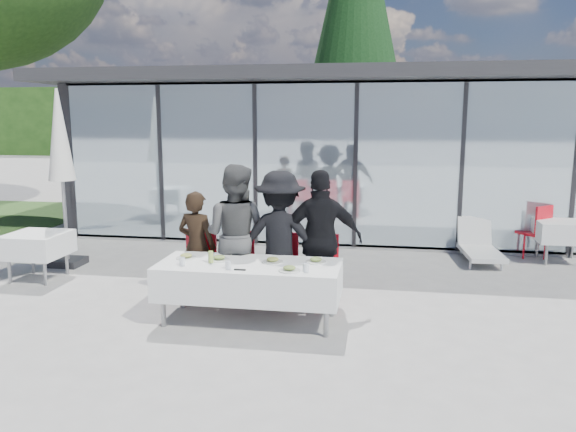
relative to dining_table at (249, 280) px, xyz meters
The scene contains 26 objects.
ground 0.55m from the dining_table, 63.11° to the left, with size 90.00×90.00×0.00m, color #9E9B96.
pavilion 8.68m from the dining_table, 76.02° to the left, with size 14.80×8.80×3.44m.
treeline 28.23m from the dining_table, 93.95° to the left, with size 62.50×2.00×4.40m.
dining_table is the anchor object (origin of this frame).
diner_a 1.15m from the dining_table, 143.35° to the left, with size 0.56×0.56×1.55m, color black.
diner_chair_a 1.17m from the dining_table, 140.18° to the left, with size 0.44×0.44×0.97m.
diner_b 0.87m from the dining_table, 117.71° to the left, with size 0.93×0.93×1.92m, color #525252.
diner_chair_b 0.83m from the dining_table, 115.12° to the left, with size 0.44×0.44×0.97m.
diner_c 0.82m from the dining_table, 68.22° to the left, with size 1.19×1.19×1.84m, color black.
diner_chair_c 0.80m from the dining_table, 70.37° to the left, with size 0.44×0.44×0.97m.
diner_d 1.13m from the dining_table, 39.14° to the left, with size 1.09×1.09×1.86m, color black.
diner_chair_d 1.11m from the dining_table, 42.37° to the left, with size 0.44×0.44×0.97m.
plate_a 0.89m from the dining_table, behind, with size 0.26×0.26×0.07m.
plate_b 0.47m from the dining_table, 169.17° to the left, with size 0.26×0.26×0.07m.
plate_c 0.38m from the dining_table, 18.47° to the left, with size 0.26×0.26×0.07m.
plate_d 0.87m from the dining_table, 12.75° to the left, with size 0.26×0.26×0.07m.
plate_extra 0.66m from the dining_table, 25.79° to the right, with size 0.26×0.26×0.07m.
juice_bottle 0.56m from the dining_table, behind, with size 0.06×0.06×0.15m, color #96B64B.
drinking_glasses 0.38m from the dining_table, 105.78° to the right, with size 1.59×0.14×0.10m.
folded_eyeglasses 0.40m from the dining_table, 95.43° to the right, with size 0.14×0.03×0.01m, color black.
spare_table_left 3.93m from the dining_table, 161.40° to the left, with size 0.86×0.86×0.74m.
spare_table_right 6.06m from the dining_table, 38.67° to the left, with size 0.86×0.86×0.74m.
spare_chair_b 5.94m from the dining_table, 42.34° to the left, with size 0.62×0.62×0.97m.
market_umbrella 4.52m from the dining_table, 150.70° to the left, with size 0.50×0.50×3.00m.
lounger 4.97m from the dining_table, 47.79° to the left, with size 0.70×1.37×0.72m.
conifer_tree 14.21m from the dining_table, 87.57° to the left, with size 4.00×4.00×10.50m.
Camera 1 is at (1.55, -6.66, 2.54)m, focal length 35.00 mm.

